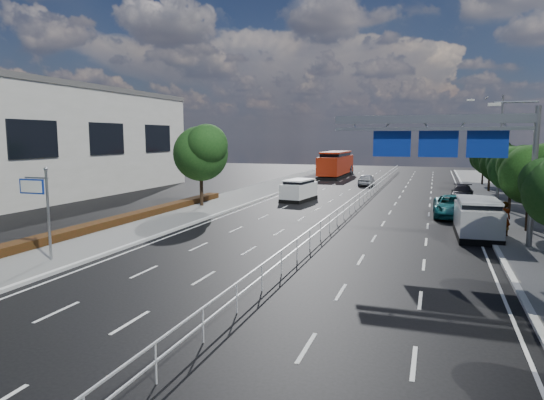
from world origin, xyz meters
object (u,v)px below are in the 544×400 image
(overhead_gantry, at_px, (453,138))
(red_bus, at_px, (336,164))
(near_car_dark, at_px, (347,169))
(toilet_sign, at_px, (39,198))
(white_minivan, at_px, (299,190))
(near_car_silver, at_px, (366,180))
(parked_car_teal, at_px, (452,206))
(parked_car_dark, at_px, (462,193))
(pedestrian_a, at_px, (504,219))
(silver_minivan, at_px, (477,218))

(overhead_gantry, height_order, red_bus, overhead_gantry)
(red_bus, relative_size, near_car_dark, 2.69)
(toilet_sign, distance_m, white_minivan, 24.94)
(toilet_sign, bearing_deg, near_car_silver, 77.02)
(overhead_gantry, height_order, parked_car_teal, overhead_gantry)
(toilet_sign, xyz_separation_m, white_minivan, (5.41, 24.26, -2.00))
(near_car_silver, height_order, parked_car_teal, parked_car_teal)
(overhead_gantry, relative_size, white_minivan, 2.20)
(near_car_dark, height_order, parked_car_dark, near_car_dark)
(toilet_sign, height_order, pedestrian_a, toilet_sign)
(near_car_silver, height_order, near_car_dark, near_car_dark)
(near_car_dark, bearing_deg, toilet_sign, 81.03)
(toilet_sign, height_order, parked_car_teal, toilet_sign)
(red_bus, relative_size, silver_minivan, 2.28)
(white_minivan, relative_size, parked_car_teal, 0.85)
(white_minivan, distance_m, near_car_silver, 16.28)
(parked_car_dark, bearing_deg, parked_car_teal, -93.05)
(silver_minivan, bearing_deg, near_car_dark, 107.23)
(overhead_gantry, distance_m, red_bus, 43.39)
(toilet_sign, xyz_separation_m, red_bus, (3.45, 50.87, -1.05))
(parked_car_teal, bearing_deg, near_car_silver, 112.29)
(near_car_silver, xyz_separation_m, silver_minivan, (10.02, -27.75, 0.38))
(overhead_gantry, xyz_separation_m, red_bus, (-14.24, 40.82, -3.71))
(toilet_sign, distance_m, parked_car_dark, 35.12)
(toilet_sign, relative_size, parked_car_dark, 0.94)
(parked_car_teal, bearing_deg, parked_car_dark, 82.73)
(near_car_dark, bearing_deg, silver_minivan, 104.11)
(white_minivan, xyz_separation_m, pedestrian_a, (15.23, -11.83, 0.17))
(parked_car_teal, relative_size, parked_car_dark, 1.19)
(white_minivan, bearing_deg, overhead_gantry, -41.76)
(overhead_gantry, relative_size, parked_car_dark, 2.21)
(overhead_gantry, xyz_separation_m, silver_minivan, (1.56, 2.28, -4.53))
(red_bus, bearing_deg, white_minivan, -85.11)
(pedestrian_a, bearing_deg, red_bus, -74.61)
(white_minivan, height_order, parked_car_teal, white_minivan)
(red_bus, bearing_deg, pedestrian_a, -65.22)
(silver_minivan, bearing_deg, parked_car_dark, 88.31)
(parked_car_teal, bearing_deg, overhead_gantry, -93.45)
(near_car_dark, bearing_deg, near_car_silver, 102.52)
(overhead_gantry, bearing_deg, parked_car_dark, 85.36)
(white_minivan, height_order, near_car_dark, white_minivan)
(toilet_sign, bearing_deg, red_bus, 86.12)
(near_car_silver, bearing_deg, toilet_sign, 76.47)
(near_car_dark, bearing_deg, red_bus, 78.50)
(toilet_sign, height_order, near_car_dark, toilet_sign)
(red_bus, xyz_separation_m, parked_car_dark, (15.80, -21.60, -1.22))
(toilet_sign, xyz_separation_m, overhead_gantry, (17.69, 10.05, 2.66))
(toilet_sign, bearing_deg, parked_car_dark, 56.67)
(overhead_gantry, height_order, near_car_dark, overhead_gantry)
(near_car_dark, distance_m, parked_car_teal, 39.80)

